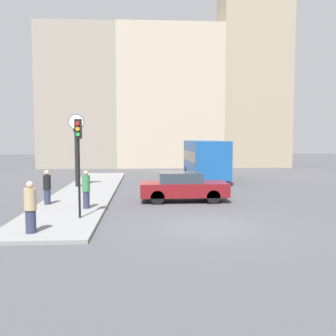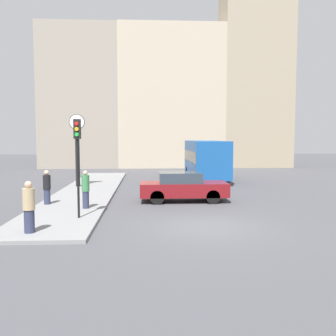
# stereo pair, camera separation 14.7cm
# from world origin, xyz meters

# --- Properties ---
(ground_plane) EXTENTS (120.00, 120.00, 0.00)m
(ground_plane) POSITION_xyz_m (0.00, 0.00, 0.00)
(ground_plane) COLOR #47474C
(sidewalk_corner) EXTENTS (3.32, 21.89, 0.13)m
(sidewalk_corner) POSITION_xyz_m (-5.75, 8.95, 0.07)
(sidewalk_corner) COLOR gray
(sidewalk_corner) RESTS_ON ground_plane
(building_row) EXTENTS (27.25, 5.00, 19.35)m
(building_row) POSITION_xyz_m (0.69, 28.45, 8.28)
(building_row) COLOR gray
(building_row) RESTS_ON ground_plane
(sedan_car) EXTENTS (4.46, 1.75, 1.51)m
(sedan_car) POSITION_xyz_m (-0.36, 5.51, 0.77)
(sedan_car) COLOR maroon
(sedan_car) RESTS_ON ground_plane
(bus_distant) EXTENTS (2.49, 7.62, 3.02)m
(bus_distant) POSITION_xyz_m (2.29, 14.87, 1.71)
(bus_distant) COLOR #195199
(bus_distant) RESTS_ON ground_plane
(traffic_light_near) EXTENTS (0.26, 0.24, 3.86)m
(traffic_light_near) POSITION_xyz_m (-4.88, 1.26, 2.89)
(traffic_light_near) COLOR black
(traffic_light_near) RESTS_ON sidewalk_corner
(street_clock) EXTENTS (0.99, 0.36, 4.63)m
(street_clock) POSITION_xyz_m (-6.65, 10.85, 2.54)
(street_clock) COLOR black
(street_clock) RESTS_ON sidewalk_corner
(pedestrian_black_jacket) EXTENTS (0.35, 0.35, 1.61)m
(pedestrian_black_jacket) POSITION_xyz_m (-6.92, 4.37, 0.94)
(pedestrian_black_jacket) COLOR #2D334C
(pedestrian_black_jacket) RESTS_ON sidewalk_corner
(pedestrian_tan_coat) EXTENTS (0.40, 0.40, 1.73)m
(pedestrian_tan_coat) POSITION_xyz_m (-6.09, -1.00, 0.99)
(pedestrian_tan_coat) COLOR #2D334C
(pedestrian_tan_coat) RESTS_ON sidewalk_corner
(pedestrian_green_hoodie) EXTENTS (0.34, 0.34, 1.69)m
(pedestrian_green_hoodie) POSITION_xyz_m (-4.92, 3.22, 0.98)
(pedestrian_green_hoodie) COLOR #2D334C
(pedestrian_green_hoodie) RESTS_ON sidewalk_corner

